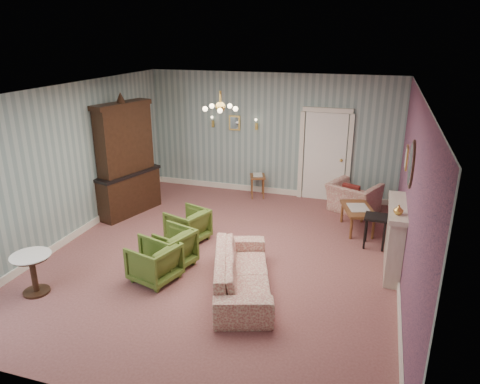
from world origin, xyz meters
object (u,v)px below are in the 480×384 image
(olive_chair_a, at_px, (154,260))
(olive_chair_b, at_px, (169,247))
(coffee_table, at_px, (357,219))
(pedestal_table, at_px, (34,274))
(dresser, at_px, (125,156))
(side_table_black, at_px, (375,231))
(olive_chair_c, at_px, (188,224))
(sofa_chintz, at_px, (242,266))
(wingback_chair, at_px, (354,193))
(fireplace, at_px, (395,238))

(olive_chair_a, height_order, olive_chair_b, olive_chair_b)
(coffee_table, distance_m, pedestal_table, 5.93)
(dresser, xyz_separation_m, coffee_table, (4.85, 0.52, -1.04))
(side_table_black, bearing_deg, olive_chair_c, -167.19)
(sofa_chintz, height_order, dresser, dresser)
(olive_chair_b, xyz_separation_m, coffee_table, (2.94, 2.47, -0.13))
(olive_chair_a, height_order, wingback_chair, wingback_chair)
(olive_chair_c, bearing_deg, wingback_chair, 149.38)
(olive_chair_b, relative_size, sofa_chintz, 0.35)
(olive_chair_b, xyz_separation_m, wingback_chair, (2.79, 3.48, 0.07))
(side_table_black, bearing_deg, coffee_table, 118.15)
(sofa_chintz, xyz_separation_m, coffee_table, (1.54, 2.81, -0.17))
(dresser, xyz_separation_m, fireplace, (5.51, -0.94, -0.70))
(coffee_table, xyz_separation_m, side_table_black, (0.36, -0.66, 0.06))
(sofa_chintz, relative_size, pedestal_table, 3.23)
(side_table_black, bearing_deg, fireplace, -68.98)
(olive_chair_b, distance_m, olive_chair_c, 1.04)
(dresser, bearing_deg, olive_chair_c, -10.41)
(olive_chair_c, bearing_deg, sofa_chintz, 66.73)
(fireplace, bearing_deg, pedestal_table, -155.46)
(olive_chair_c, distance_m, sofa_chintz, 2.04)
(wingback_chair, distance_m, side_table_black, 1.75)
(olive_chair_a, distance_m, sofa_chintz, 1.43)
(olive_chair_b, bearing_deg, wingback_chair, 158.95)
(coffee_table, xyz_separation_m, pedestal_table, (-4.52, -3.83, 0.08))
(sofa_chintz, bearing_deg, pedestal_table, 90.62)
(olive_chair_b, xyz_separation_m, pedestal_table, (-1.59, -1.36, -0.05))
(coffee_table, height_order, pedestal_table, pedestal_table)
(olive_chair_b, xyz_separation_m, dresser, (-1.91, 1.95, 0.91))
(fireplace, distance_m, coffee_table, 1.64)
(olive_chair_c, bearing_deg, coffee_table, 134.48)
(wingback_chair, relative_size, dresser, 0.39)
(olive_chair_b, relative_size, fireplace, 0.53)
(coffee_table, relative_size, pedestal_table, 1.47)
(olive_chair_a, xyz_separation_m, sofa_chintz, (1.42, 0.13, 0.06))
(olive_chair_a, height_order, fireplace, fireplace)
(olive_chair_c, relative_size, sofa_chintz, 0.33)
(olive_chair_b, distance_m, wingback_chair, 4.46)
(dresser, height_order, coffee_table, dresser)
(sofa_chintz, xyz_separation_m, pedestal_table, (-2.98, -1.02, -0.09))
(wingback_chair, xyz_separation_m, dresser, (-4.70, -1.53, 0.85))
(olive_chair_a, bearing_deg, coffee_table, 151.02)
(wingback_chair, height_order, dresser, dresser)
(dresser, relative_size, pedestal_table, 3.96)
(olive_chair_a, distance_m, side_table_black, 4.03)
(wingback_chair, distance_m, pedestal_table, 6.52)
(pedestal_table, bearing_deg, olive_chair_b, 40.60)
(olive_chair_a, bearing_deg, fireplace, 128.40)
(olive_chair_a, bearing_deg, wingback_chair, 160.76)
(olive_chair_a, xyz_separation_m, olive_chair_b, (0.03, 0.47, 0.02))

